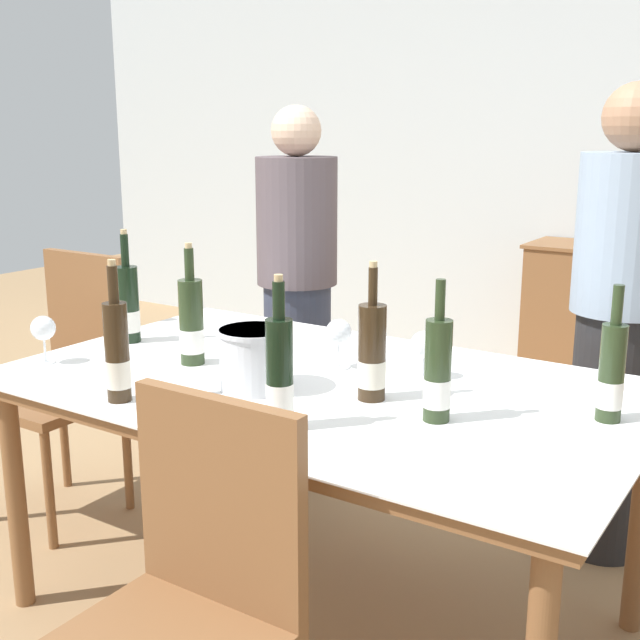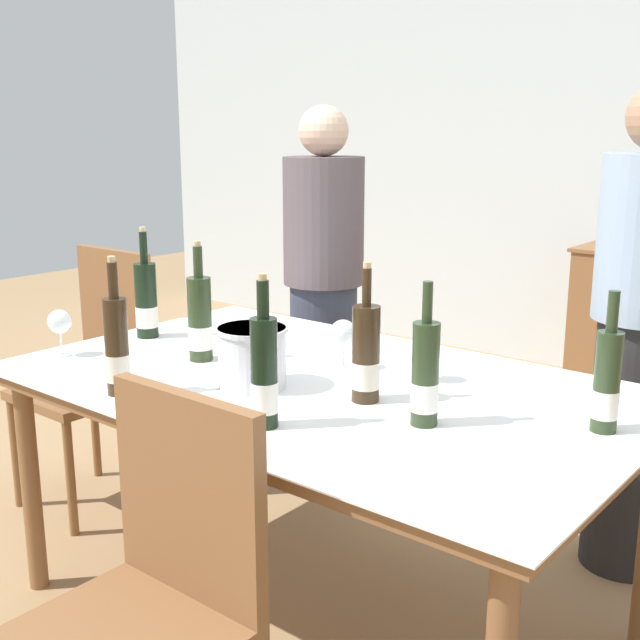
{
  "view_description": "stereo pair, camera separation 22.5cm",
  "coord_description": "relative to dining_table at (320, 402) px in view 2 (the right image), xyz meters",
  "views": [
    {
      "loc": [
        1.2,
        -1.83,
        1.46
      ],
      "look_at": [
        0.0,
        0.0,
        0.94
      ],
      "focal_mm": 45.0,
      "sensor_mm": 36.0,
      "label": 1
    },
    {
      "loc": [
        1.39,
        -1.7,
        1.46
      ],
      "look_at": [
        0.0,
        0.0,
        0.94
      ],
      "focal_mm": 45.0,
      "sensor_mm": 36.0,
      "label": 2
    }
  ],
  "objects": [
    {
      "name": "wine_bottle_4",
      "position": [
        -0.78,
        0.01,
        0.19
      ],
      "size": [
        0.08,
        0.08,
        0.38
      ],
      "color": "black",
      "rests_on": "dining_table"
    },
    {
      "name": "wine_bottle_6",
      "position": [
        0.77,
        0.13,
        0.18
      ],
      "size": [
        0.06,
        0.06,
        0.34
      ],
      "color": "#28381E",
      "rests_on": "dining_table"
    },
    {
      "name": "wine_glass_0",
      "position": [
        -0.81,
        -0.31,
        0.17
      ],
      "size": [
        0.08,
        0.08,
        0.15
      ],
      "color": "white",
      "rests_on": "dining_table"
    },
    {
      "name": "wine_bottle_3",
      "position": [
        0.2,
        -0.06,
        0.19
      ],
      "size": [
        0.08,
        0.08,
        0.37
      ],
      "color": "#332314",
      "rests_on": "dining_table"
    },
    {
      "name": "ice_bucket",
      "position": [
        -0.11,
        -0.16,
        0.15
      ],
      "size": [
        0.2,
        0.2,
        0.17
      ],
      "color": "silver",
      "rests_on": "dining_table"
    },
    {
      "name": "wine_bottle_1",
      "position": [
        -0.43,
        -0.07,
        0.19
      ],
      "size": [
        0.08,
        0.08,
        0.37
      ],
      "color": "#28381E",
      "rests_on": "dining_table"
    },
    {
      "name": "chair_near_front",
      "position": [
        0.19,
        -0.78,
        -0.15
      ],
      "size": [
        0.42,
        0.42,
        0.94
      ],
      "color": "brown",
      "rests_on": "ground_plane"
    },
    {
      "name": "person_host",
      "position": [
        -0.66,
        0.83,
        0.08
      ],
      "size": [
        0.33,
        0.33,
        1.55
      ],
      "color": "#383F56",
      "rests_on": "ground_plane"
    },
    {
      "name": "wine_bottle_5",
      "position": [
        -0.35,
        -0.43,
        0.19
      ],
      "size": [
        0.07,
        0.07,
        0.38
      ],
      "color": "#332314",
      "rests_on": "dining_table"
    },
    {
      "name": "wine_bottle_0",
      "position": [
        0.12,
        -0.36,
        0.2
      ],
      "size": [
        0.07,
        0.07,
        0.38
      ],
      "color": "black",
      "rests_on": "dining_table"
    },
    {
      "name": "dining_table",
      "position": [
        0.0,
        0.0,
        0.0
      ],
      "size": [
        1.82,
        1.11,
        0.76
      ],
      "color": "brown",
      "rests_on": "ground_plane"
    },
    {
      "name": "chair_left_end",
      "position": [
        -1.2,
        0.09,
        -0.13
      ],
      "size": [
        0.42,
        0.42,
        1.0
      ],
      "color": "brown",
      "rests_on": "ground_plane"
    },
    {
      "name": "wine_glass_1",
      "position": [
        0.23,
        0.19,
        0.16
      ],
      "size": [
        0.08,
        0.08,
        0.14
      ],
      "color": "white",
      "rests_on": "dining_table"
    },
    {
      "name": "wine_glass_2",
      "position": [
        -0.02,
        0.14,
        0.17
      ],
      "size": [
        0.08,
        0.08,
        0.15
      ],
      "color": "white",
      "rests_on": "dining_table"
    },
    {
      "name": "wine_bottle_2",
      "position": [
        0.42,
        -0.11,
        0.19
      ],
      "size": [
        0.07,
        0.07,
        0.36
      ],
      "color": "#28381E",
      "rests_on": "dining_table"
    },
    {
      "name": "ground_plane",
      "position": [
        0.0,
        0.0,
        -0.69
      ],
      "size": [
        12.0,
        12.0,
        0.0
      ],
      "primitive_type": "plane",
      "color": "#A37F56"
    }
  ]
}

